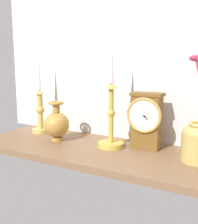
{
  "coord_description": "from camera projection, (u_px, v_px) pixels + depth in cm",
  "views": [
    {
      "loc": [
        48.36,
        -86.97,
        31.69
      ],
      "look_at": [
        0.12,
        0.0,
        14.0
      ],
      "focal_mm": 43.58,
      "sensor_mm": 36.0,
      "label": 1
    }
  ],
  "objects": [
    {
      "name": "ground_plane",
      "position": [
        99.0,
        151.0,
        1.04
      ],
      "size": [
        100.0,
        36.0,
        2.4
      ],
      "primitive_type": "cube",
      "color": "brown"
    },
    {
      "name": "back_wall",
      "position": [
        120.0,
        62.0,
        1.14
      ],
      "size": [
        120.0,
        2.0,
        65.0
      ],
      "primitive_type": "cube",
      "color": "silver",
      "rests_on": "ground_plane"
    },
    {
      "name": "mantel_clock",
      "position": [
        146.0,
        120.0,
        1.01
      ],
      "size": [
        13.23,
        8.94,
        21.21
      ],
      "color": "brown",
      "rests_on": "ground_plane"
    },
    {
      "name": "candlestick_tall_left",
      "position": [
        111.0,
        116.0,
        1.03
      ],
      "size": [
        9.99,
        9.99,
        40.53
      ],
      "color": "gold",
      "rests_on": "ground_plane"
    },
    {
      "name": "candlestick_tall_center",
      "position": [
        40.0,
        108.0,
        1.25
      ],
      "size": [
        7.89,
        7.89,
        37.92
      ],
      "color": "tan",
      "rests_on": "ground_plane"
    },
    {
      "name": "brass_vase_bulbous",
      "position": [
        57.0,
        124.0,
        1.12
      ],
      "size": [
        10.48,
        10.48,
        16.47
      ],
      "color": "#AD8339",
      "rests_on": "ground_plane"
    }
  ]
}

